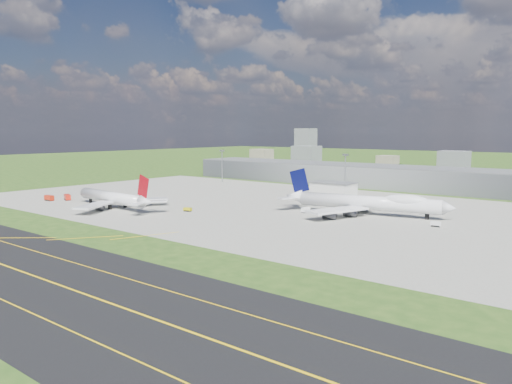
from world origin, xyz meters
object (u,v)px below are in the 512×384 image
Objects in this scene: crash_tender at (49,198)px; van_white_near at (306,210)px; airliner_blue_quad at (368,203)px; airliner_red_twin at (114,198)px; tug_yellow at (188,210)px; van_white_far at (436,224)px; fire_truck at (67,197)px.

van_white_near is (141.04, 58.66, -0.34)m from crash_tender.
crash_tender is 1.24× the size of van_white_near.
airliner_blue_quad is 30.96m from van_white_near.
van_white_near is (88.21, 51.08, -3.94)m from airliner_red_twin.
airliner_red_twin is 16.12× the size of tug_yellow.
airliner_red_twin is at bearing -172.28° from tug_yellow.
crash_tender is 1.43× the size of van_white_far.
airliner_blue_quad is at bearing 17.41° from tug_yellow.
fire_truck is at bearing 4.28° from airliner_red_twin.
fire_truck is 1.56× the size of van_white_near.
fire_truck is 1.26× the size of crash_tender.
tug_yellow is at bearing 131.41° from van_white_near.
van_white_near reaches higher than tug_yellow.
airliner_blue_quad is at bearing -145.95° from airliner_red_twin.
tug_yellow is at bearing -159.29° from airliner_blue_quad.
crash_tender is at bearing 13.39° from airliner_red_twin.
van_white_near is 1.15× the size of van_white_far.
airliner_red_twin is at bearing 3.64° from crash_tender.
airliner_blue_quad is 13.16× the size of crash_tender.
crash_tender reaches higher than tug_yellow.
airliner_red_twin is at bearing 125.86° from van_white_near.
fire_truck is 1.80× the size of van_white_far.
airliner_red_twin reaches higher than crash_tender.
airliner_red_twin is 102.01m from van_white_near.
airliner_red_twin is 42.76m from tug_yellow.
van_white_far is at bearing -26.23° from airliner_blue_quad.
crash_tender reaches higher than van_white_near.
airliner_red_twin is 8.95× the size of fire_truck.
fire_truck is 10.01m from crash_tender.
tug_yellow is at bearing 31.41° from fire_truck.
fire_truck is at bearing -172.51° from van_white_far.
airliner_blue_quad reaches higher than fire_truck.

